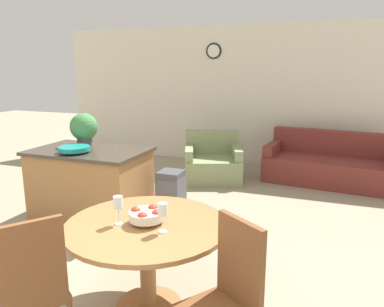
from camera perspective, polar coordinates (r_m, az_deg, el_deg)
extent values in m
cube|color=silver|center=(7.51, 8.34, 8.68)|extent=(8.00, 0.06, 2.70)
cylinder|color=black|center=(7.63, 3.33, 15.33)|extent=(0.31, 0.02, 0.31)
cylinder|color=white|center=(7.61, 3.30, 15.34)|extent=(0.25, 0.01, 0.25)
cylinder|color=#9E6B3D|center=(3.25, -6.57, -22.10)|extent=(0.52, 0.52, 0.04)
cylinder|color=#9E6B3D|center=(3.07, -6.75, -16.75)|extent=(0.12, 0.12, 0.66)
cylinder|color=#9E6B3D|center=(2.91, -6.93, -10.81)|extent=(1.25, 1.25, 0.03)
cylinder|color=brown|center=(3.12, -20.03, -20.34)|extent=(0.04, 0.04, 0.42)
cube|color=brown|center=(2.81, -23.40, -18.99)|extent=(0.59, 0.59, 0.05)
cube|color=brown|center=(2.50, -23.16, -15.29)|extent=(0.26, 0.34, 0.54)
cube|color=brown|center=(2.36, 7.33, -16.05)|extent=(0.34, 0.26, 0.54)
cylinder|color=silver|center=(2.90, -6.95, -10.23)|extent=(0.10, 0.10, 0.03)
cylinder|color=silver|center=(2.88, -6.97, -9.35)|extent=(0.27, 0.27, 0.07)
sphere|color=#B73323|center=(2.84, -5.42, -9.28)|extent=(0.08, 0.08, 0.08)
sphere|color=#B73323|center=(2.94, -5.99, -8.46)|extent=(0.08, 0.08, 0.08)
sphere|color=#B73323|center=(2.91, -8.58, -8.78)|extent=(0.08, 0.08, 0.08)
sphere|color=#B73323|center=(2.80, -7.58, -9.64)|extent=(0.08, 0.08, 0.08)
cylinder|color=silver|center=(2.92, -11.08, -10.45)|extent=(0.06, 0.06, 0.01)
cylinder|color=silver|center=(2.90, -11.14, -9.29)|extent=(0.01, 0.01, 0.12)
cylinder|color=silver|center=(2.86, -11.23, -7.30)|extent=(0.07, 0.07, 0.09)
cylinder|color=silver|center=(2.75, -4.44, -11.78)|extent=(0.06, 0.06, 0.01)
cylinder|color=silver|center=(2.72, -4.46, -10.56)|extent=(0.01, 0.01, 0.12)
cylinder|color=silver|center=(2.68, -4.50, -8.46)|extent=(0.07, 0.07, 0.09)
cube|color=#9E6B3D|center=(4.94, -15.10, -4.71)|extent=(1.36, 0.85, 0.85)
cube|color=#42382D|center=(4.83, -15.41, 0.36)|extent=(1.42, 0.91, 0.04)
cylinder|color=teal|center=(4.68, -17.47, 0.25)|extent=(0.13, 0.13, 0.02)
cylinder|color=teal|center=(4.68, -17.50, 0.71)|extent=(0.37, 0.37, 0.05)
cylinder|color=#4C4C51|center=(5.07, -16.04, 1.81)|extent=(0.19, 0.19, 0.12)
sphere|color=#478E4C|center=(5.04, -16.17, 3.93)|extent=(0.35, 0.35, 0.35)
cube|color=#56565B|center=(4.70, -3.19, -6.98)|extent=(0.29, 0.31, 0.57)
cube|color=#49494E|center=(4.60, -3.24, -3.17)|extent=(0.28, 0.29, 0.08)
cube|color=maroon|center=(6.66, 20.25, -2.48)|extent=(2.18, 1.18, 0.42)
cube|color=maroon|center=(6.93, 20.89, 1.58)|extent=(2.10, 0.44, 0.41)
cube|color=maroon|center=(6.80, 12.26, -0.85)|extent=(0.26, 0.89, 0.61)
cube|color=gray|center=(6.43, 3.15, -2.29)|extent=(1.18, 1.16, 0.40)
cube|color=gray|center=(6.68, 3.03, 1.81)|extent=(0.94, 0.51, 0.40)
cube|color=gray|center=(6.40, -0.42, -1.51)|extent=(0.41, 0.82, 0.58)
cube|color=gray|center=(6.44, 6.71, -1.51)|extent=(0.41, 0.82, 0.58)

